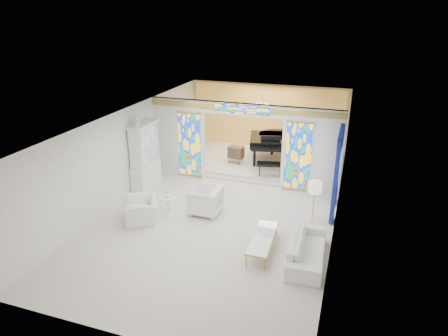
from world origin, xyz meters
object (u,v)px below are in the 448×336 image
(armchair_left, at_px, (141,210))
(grand_piano, at_px, (274,140))
(china_cabinet, at_px, (145,156))
(armchair_right, at_px, (205,201))
(sofa, at_px, (307,249))
(tv_console, at_px, (236,152))
(coffee_table, at_px, (263,238))

(armchair_left, xyz_separation_m, grand_piano, (2.77, 6.12, 0.66))
(china_cabinet, bearing_deg, armchair_right, -24.57)
(china_cabinet, distance_m, sofa, 6.83)
(grand_piano, bearing_deg, armchair_right, -115.44)
(china_cabinet, relative_size, tv_console, 3.94)
(grand_piano, height_order, tv_console, grand_piano)
(china_cabinet, relative_size, armchair_right, 2.84)
(armchair_left, bearing_deg, china_cabinet, 174.30)
(grand_piano, bearing_deg, china_cabinet, -148.83)
(china_cabinet, bearing_deg, tv_console, 48.62)
(coffee_table, relative_size, grand_piano, 0.55)
(china_cabinet, height_order, sofa, china_cabinet)
(armchair_right, height_order, coffee_table, armchair_right)
(armchair_right, bearing_deg, grand_piano, 167.87)
(armchair_left, height_order, coffee_table, armchair_left)
(china_cabinet, height_order, armchair_right, china_cabinet)
(armchair_right, bearing_deg, sofa, 65.63)
(armchair_right, relative_size, sofa, 0.43)
(armchair_left, relative_size, tv_console, 1.59)
(grand_piano, bearing_deg, sofa, -83.92)
(china_cabinet, distance_m, tv_console, 3.86)
(sofa, relative_size, coffee_table, 1.20)
(armchair_right, bearing_deg, armchair_left, -56.86)
(sofa, relative_size, grand_piano, 0.66)
(tv_console, bearing_deg, grand_piano, 40.26)
(coffee_table, height_order, grand_piano, grand_piano)
(armchair_left, relative_size, coffee_table, 0.59)
(china_cabinet, relative_size, coffee_table, 1.47)
(sofa, bearing_deg, armchair_left, 82.54)
(china_cabinet, xyz_separation_m, tv_console, (2.53, 2.87, -0.54))
(coffee_table, height_order, tv_console, tv_console)
(armchair_right, bearing_deg, coffee_table, 56.22)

